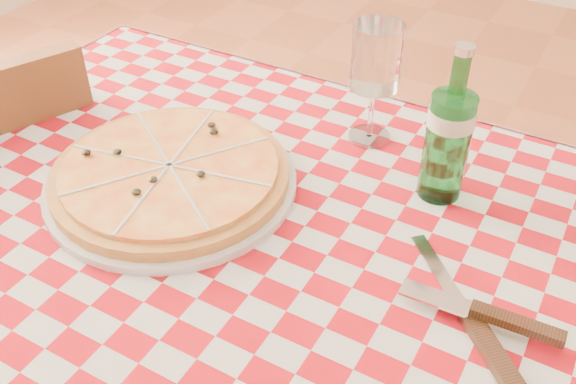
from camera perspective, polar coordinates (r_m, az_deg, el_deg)
name	(u,v)px	position (r m, az deg, el deg)	size (l,w,h in m)	color
dining_table	(279,309)	(0.90, -0.78, -10.37)	(1.20, 0.80, 0.75)	brown
tablecloth	(279,261)	(0.83, -0.83, -6.11)	(1.30, 0.90, 0.01)	maroon
chair_far	(2,226)	(1.39, -24.10, -2.75)	(0.51, 0.51, 0.87)	brown
pizza_plate	(170,173)	(0.95, -10.42, 1.66)	(0.37, 0.37, 0.05)	#C18040
water_bottle	(450,125)	(0.89, 14.23, 5.80)	(0.07, 0.07, 0.23)	#196424
wine_glass	(374,85)	(1.00, 7.65, 9.45)	(0.08, 0.08, 0.20)	white
cutlery	(470,311)	(0.78, 15.84, -10.12)	(0.26, 0.22, 0.03)	silver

